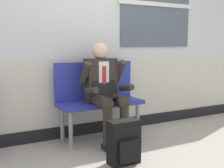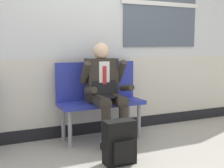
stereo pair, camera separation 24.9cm
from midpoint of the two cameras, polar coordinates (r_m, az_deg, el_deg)
ground_plane at (r=3.61m, az=4.47°, el=-12.32°), size 18.00×18.00×0.00m
station_wall at (r=4.11m, az=-0.60°, el=11.50°), size 6.97×0.17×3.03m
bench_with_person at (r=3.86m, az=-0.65°, el=-2.10°), size 1.10×0.42×1.00m
person_seated at (r=3.66m, az=0.67°, el=-1.10°), size 0.57×0.70×1.25m
backpack at (r=3.10m, az=3.87°, el=-11.31°), size 0.33×0.20×0.46m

